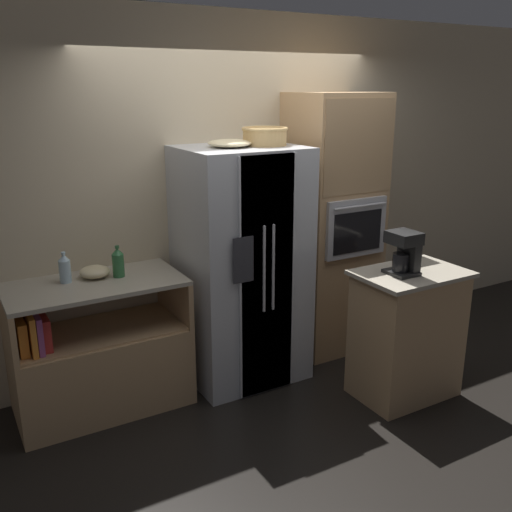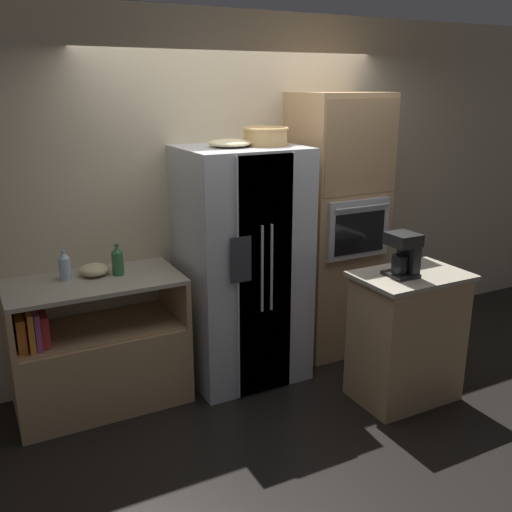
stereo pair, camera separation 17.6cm
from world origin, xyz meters
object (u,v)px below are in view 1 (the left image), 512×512
object	(u,v)px
coffee_maker	(405,251)
bottle_tall	(65,268)
refrigerator	(242,266)
wall_oven	(333,225)
mixing_bowl	(95,272)
wicker_basket	(265,136)
bottle_short	(118,262)
fruit_bowl	(230,143)

from	to	relation	value
coffee_maker	bottle_tall	bearing A→B (deg)	153.05
refrigerator	coffee_maker	world-z (taller)	refrigerator
wall_oven	mixing_bowl	bearing A→B (deg)	177.60
wicker_basket	coffee_maker	size ratio (longest dim) A/B	1.11
refrigerator	bottle_short	bearing A→B (deg)	173.49
refrigerator	coffee_maker	distance (m)	1.23
wall_oven	mixing_bowl	size ratio (longest dim) A/B	10.46
wicker_basket	fruit_bowl	bearing A→B (deg)	175.70
fruit_bowl	bottle_tall	world-z (taller)	fruit_bowl
refrigerator	wicker_basket	distance (m)	1.00
wall_oven	coffee_maker	world-z (taller)	wall_oven
fruit_bowl	bottle_tall	bearing A→B (deg)	172.54
bottle_short	coffee_maker	xyz separation A→B (m)	(1.74, -1.00, 0.08)
wall_oven	bottle_short	world-z (taller)	wall_oven
fruit_bowl	coffee_maker	distance (m)	1.46
wall_oven	fruit_bowl	xyz separation A→B (m)	(-1.01, -0.07, 0.75)
wall_oven	wicker_basket	size ratio (longest dim) A/B	6.43
refrigerator	bottle_short	distance (m)	0.95
fruit_bowl	coffee_maker	world-z (taller)	fruit_bowl
bottle_short	mixing_bowl	world-z (taller)	bottle_short
bottle_tall	bottle_short	bearing A→B (deg)	-9.84
refrigerator	mixing_bowl	world-z (taller)	refrigerator
wicker_basket	wall_oven	bearing A→B (deg)	7.31
wall_oven	wicker_basket	world-z (taller)	wall_oven
bottle_tall	bottle_short	size ratio (longest dim) A/B	0.95
mixing_bowl	wicker_basket	bearing A→B (deg)	-7.95
bottle_short	coffee_maker	distance (m)	2.01
wall_oven	bottle_tall	world-z (taller)	wall_oven
bottle_tall	coffee_maker	xyz separation A→B (m)	(2.09, -1.06, 0.09)
refrigerator	bottle_tall	distance (m)	1.30
wall_oven	coffee_maker	size ratio (longest dim) A/B	7.14
coffee_maker	mixing_bowl	bearing A→B (deg)	150.65
wicker_basket	fruit_bowl	size ratio (longest dim) A/B	1.08
wall_oven	wicker_basket	bearing A→B (deg)	-172.69
wall_oven	bottle_short	distance (m)	1.86
wicker_basket	bottle_short	distance (m)	1.41
fruit_bowl	coffee_maker	xyz separation A→B (m)	(0.90, -0.91, -0.71)
wicker_basket	bottle_short	size ratio (longest dim) A/B	1.50
fruit_bowl	mixing_bowl	world-z (taller)	fruit_bowl
bottle_short	fruit_bowl	bearing A→B (deg)	-6.46
refrigerator	bottle_short	xyz separation A→B (m)	(-0.93, 0.11, 0.15)
bottle_short	mixing_bowl	bearing A→B (deg)	157.94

